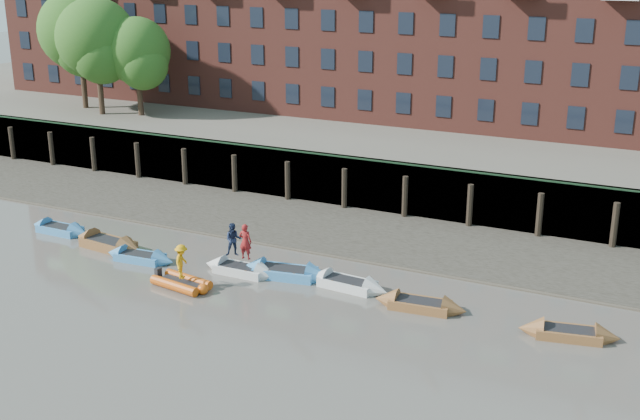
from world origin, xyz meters
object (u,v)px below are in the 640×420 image
Objects in this scene: rowboat_4 at (285,272)px; rowboat_2 at (140,257)px; rowboat_7 at (569,333)px; rowboat_3 at (241,270)px; person_rib_crew at (182,262)px; rowboat_0 at (60,229)px; rib_tender at (183,283)px; person_rower_b at (233,240)px; rowboat_1 at (108,244)px; rowboat_5 at (347,284)px; rowboat_6 at (420,305)px; person_rower_a at (245,242)px.

rowboat_2 is at bearing -179.16° from rowboat_4.
rowboat_4 reaches higher than rowboat_7.
person_rib_crew is at bearing -120.60° from rowboat_3.
rowboat_0 is 11.46m from rib_tender.
rowboat_7 is at bearing -11.72° from rowboat_4.
rowboat_3 reaches higher than rowboat_2.
person_rib_crew is (-1.08, -2.93, -0.32)m from person_rower_b.
rowboat_3 reaches higher than rowboat_7.
person_rower_b is (-16.49, 0.22, 1.45)m from rowboat_7.
person_rower_b is (7.84, 0.28, 1.41)m from rowboat_1.
person_rower_b reaches higher than rowboat_5.
person_rower_b is at bearing 79.12° from rib_tender.
rowboat_5 is 6.24m from person_rower_b.
person_rower_a reaches higher than rowboat_6.
rowboat_0 reaches higher than rib_tender.
rowboat_0 is 0.83× the size of rowboat_4.
rowboat_0 is 0.82× the size of rowboat_1.
rowboat_6 is (9.46, -0.05, 0.00)m from rowboat_3.
rib_tender is (4.06, -1.90, 0.03)m from rowboat_2.
rowboat_3 is 3.35m from person_rib_crew.
rowboat_3 is 5.58m from rowboat_5.
person_rower_b is 3.14m from person_rib_crew.
rowboat_2 is 5.43m from person_rower_b.
rib_tender is (-11.03, -2.66, 0.01)m from rowboat_6.
rowboat_6 reaches higher than rowboat_0.
rowboat_7 is at bearing 6.91° from rowboat_1.
rowboat_4 is at bearing 50.18° from rib_tender.
rowboat_6 is 1.01× the size of rowboat_7.
rowboat_4 is 3.09m from person_rower_b.
rowboat_6 is at bearing -93.94° from person_rib_crew.
rowboat_3 is 3.14m from rib_tender.
rowboat_3 is at bearing -168.38° from rowboat_5.
rowboat_2 is 0.94× the size of rowboat_5.
rowboat_7 is at bearing -98.74° from person_rib_crew.
rowboat_6 reaches higher than rowboat_3.
rowboat_1 is 1.58× the size of rib_tender.
person_rower_b reaches higher than rib_tender.
rowboat_6 is 2.56× the size of person_rib_crew.
rowboat_5 is at bearing 6.86° from rowboat_3.
rowboat_6 is at bearing -31.36° from person_rower_b.
rowboat_3 is 9.46m from rowboat_6.
rib_tender is (-17.56, -2.70, 0.02)m from rowboat_7.
rowboat_5 is 7.98m from person_rib_crew.
rowboat_1 is 1.15× the size of rowboat_6.
person_rib_crew is at bearing -29.70° from rowboat_2.
rib_tender is at bearing -83.65° from person_rib_crew.
person_rower_b is at bearing 8.83° from rowboat_1.
rowboat_2 is 2.38× the size of person_rower_b.
person_rib_crew is at bearing -148.28° from rowboat_4.
rowboat_3 is at bearing 168.90° from rowboat_7.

